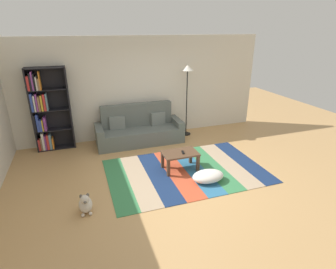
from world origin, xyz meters
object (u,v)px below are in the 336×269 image
at_px(couch, 139,130).
at_px(dog, 85,204).
at_px(coffee_table, 180,156).
at_px(tv_remote, 183,152).
at_px(standing_lamp, 187,77).
at_px(bookshelf, 46,111).
at_px(pouf, 208,176).

height_order(couch, dog, couch).
distance_m(coffee_table, tv_remote, 0.10).
height_order(dog, standing_lamp, standing_lamp).
relative_size(bookshelf, coffee_table, 2.73).
xyz_separation_m(bookshelf, standing_lamp, (3.61, -0.18, 0.64)).
xyz_separation_m(coffee_table, tv_remote, (0.05, -0.03, 0.08)).
relative_size(couch, tv_remote, 15.07).
xyz_separation_m(dog, tv_remote, (2.07, 0.82, 0.26)).
bearing_deg(dog, standing_lamp, 43.01).
height_order(couch, tv_remote, couch).
xyz_separation_m(coffee_table, dog, (-2.02, -0.85, -0.17)).
height_order(coffee_table, tv_remote, tv_remote).
relative_size(pouf, tv_remote, 4.36).
relative_size(coffee_table, tv_remote, 4.98).
height_order(coffee_table, pouf, coffee_table).
bearing_deg(tv_remote, bookshelf, 154.87).
xyz_separation_m(coffee_table, pouf, (0.35, -0.65, -0.21)).
height_order(couch, bookshelf, bookshelf).
bearing_deg(pouf, dog, -175.04).
xyz_separation_m(pouf, dog, (-2.37, -0.21, 0.04)).
distance_m(dog, tv_remote, 2.24).
relative_size(bookshelf, dog, 5.13).
xyz_separation_m(coffee_table, standing_lamp, (0.92, 1.89, 1.30)).
relative_size(dog, tv_remote, 2.65).
bearing_deg(pouf, coffee_table, 118.38).
distance_m(bookshelf, tv_remote, 3.50).
relative_size(couch, pouf, 3.45).
xyz_separation_m(bookshelf, coffee_table, (2.69, -2.07, -0.66)).
xyz_separation_m(bookshelf, dog, (0.67, -2.92, -0.83)).
bearing_deg(bookshelf, couch, -7.27).
relative_size(standing_lamp, tv_remote, 13.05).
bearing_deg(pouf, couch, 108.68).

